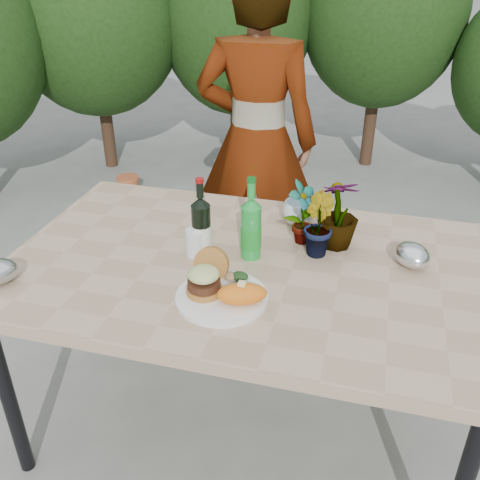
% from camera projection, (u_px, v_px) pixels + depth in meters
% --- Properties ---
extents(ground, '(80.00, 80.00, 0.00)m').
position_uv_depth(ground, '(245.00, 419.00, 2.17)').
color(ground, slate).
rests_on(ground, ground).
extents(patio_table, '(1.60, 1.00, 0.75)m').
position_uv_depth(patio_table, '(246.00, 277.00, 1.83)').
color(patio_table, tan).
rests_on(patio_table, ground).
extents(shrub_hedge, '(6.75, 5.04, 2.06)m').
position_uv_depth(shrub_hedge, '(324.00, 56.00, 3.01)').
color(shrub_hedge, '#382316').
rests_on(shrub_hedge, ground).
extents(dinner_plate, '(0.28, 0.28, 0.01)m').
position_uv_depth(dinner_plate, '(222.00, 297.00, 1.61)').
color(dinner_plate, white).
rests_on(dinner_plate, patio_table).
extents(burger_stack, '(0.11, 0.16, 0.11)m').
position_uv_depth(burger_stack, '(206.00, 277.00, 1.61)').
color(burger_stack, '#B7722D').
rests_on(burger_stack, dinner_plate).
extents(sweet_potato, '(0.17, 0.12, 0.06)m').
position_uv_depth(sweet_potato, '(242.00, 294.00, 1.56)').
color(sweet_potato, orange).
rests_on(sweet_potato, dinner_plate).
extents(grilled_veg, '(0.08, 0.05, 0.03)m').
position_uv_depth(grilled_veg, '(235.00, 276.00, 1.67)').
color(grilled_veg, olive).
rests_on(grilled_veg, dinner_plate).
extents(wine_bottle, '(0.07, 0.07, 0.28)m').
position_uv_depth(wine_bottle, '(201.00, 227.00, 1.80)').
color(wine_bottle, black).
rests_on(wine_bottle, patio_table).
extents(sparkling_water, '(0.07, 0.07, 0.29)m').
position_uv_depth(sparkling_water, '(251.00, 229.00, 1.78)').
color(sparkling_water, '#1A9432').
rests_on(sparkling_water, patio_table).
extents(plastic_cup, '(0.07, 0.07, 0.09)m').
position_uv_depth(plastic_cup, '(196.00, 242.00, 1.82)').
color(plastic_cup, silver).
rests_on(plastic_cup, patio_table).
extents(seedling_left, '(0.14, 0.15, 0.23)m').
position_uv_depth(seedling_left, '(302.00, 213.00, 1.86)').
color(seedling_left, '#236021').
rests_on(seedling_left, patio_table).
extents(seedling_mid, '(0.14, 0.15, 0.22)m').
position_uv_depth(seedling_mid, '(317.00, 224.00, 1.80)').
color(seedling_mid, '#21521C').
rests_on(seedling_mid, patio_table).
extents(seedling_right, '(0.18, 0.18, 0.25)m').
position_uv_depth(seedling_right, '(339.00, 213.00, 1.84)').
color(seedling_right, '#2A591E').
rests_on(seedling_right, patio_table).
extents(blue_bowl, '(0.16, 0.16, 0.09)m').
position_uv_depth(blue_bowl, '(299.00, 213.00, 2.02)').
color(blue_bowl, white).
rests_on(blue_bowl, patio_table).
extents(foil_packet_right, '(0.16, 0.17, 0.08)m').
position_uv_depth(foil_packet_right, '(412.00, 255.00, 1.76)').
color(foil_packet_right, silver).
rests_on(foil_packet_right, patio_table).
extents(person, '(0.62, 0.42, 1.65)m').
position_uv_depth(person, '(257.00, 142.00, 2.63)').
color(person, '#935F49').
rests_on(person, ground).
extents(terracotta_pot, '(0.17, 0.17, 0.14)m').
position_uv_depth(terracotta_pot, '(128.00, 185.00, 4.04)').
color(terracotta_pot, '#BD5830').
rests_on(terracotta_pot, ground).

